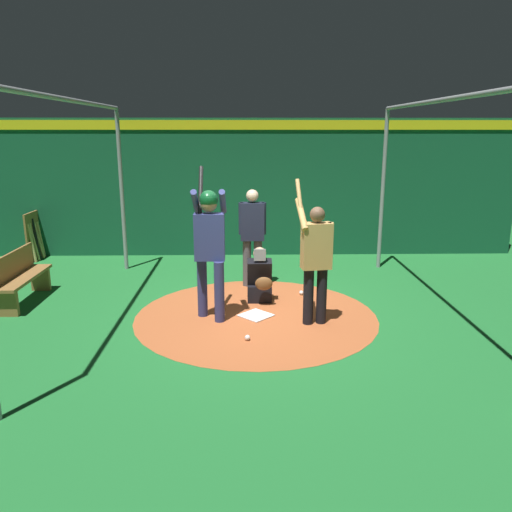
{
  "coord_description": "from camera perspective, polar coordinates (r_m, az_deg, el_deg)",
  "views": [
    {
      "loc": [
        7.24,
        -0.16,
        2.77
      ],
      "look_at": [
        0.0,
        0.0,
        0.95
      ],
      "focal_mm": 35.23,
      "sensor_mm": 36.0,
      "label": 1
    }
  ],
  "objects": [
    {
      "name": "umpire",
      "position": [
        8.99,
        -0.41,
        2.7
      ],
      "size": [
        0.22,
        0.49,
        1.76
      ],
      "color": "#4C4C51",
      "rests_on": "ground"
    },
    {
      "name": "baseball_1",
      "position": [
        7.83,
        -4.1,
        -6.33
      ],
      "size": [
        0.07,
        0.07,
        0.07
      ],
      "primitive_type": "sphere",
      "color": "white",
      "rests_on": "dirt_circle"
    },
    {
      "name": "back_wall",
      "position": [
        11.32,
        -0.45,
        7.79
      ],
      "size": [
        0.22,
        11.86,
        3.03
      ],
      "color": "#145133",
      "rests_on": "ground"
    },
    {
      "name": "batter",
      "position": [
        7.36,
        -5.31,
        1.72
      ],
      "size": [
        0.68,
        0.49,
        2.25
      ],
      "color": "navy",
      "rests_on": "ground"
    },
    {
      "name": "ground_plane",
      "position": [
        7.76,
        -0.0,
        -6.82
      ],
      "size": [
        27.86,
        27.86,
        0.0
      ],
      "primitive_type": "plane",
      "color": "#1E6B2D"
    },
    {
      "name": "baseball_2",
      "position": [
        6.88,
        -0.98,
        -9.24
      ],
      "size": [
        0.07,
        0.07,
        0.07
      ],
      "primitive_type": "sphere",
      "color": "white",
      "rests_on": "dirt_circle"
    },
    {
      "name": "visitor",
      "position": [
        7.23,
        6.79,
        -0.11
      ],
      "size": [
        0.56,
        0.54,
        2.09
      ],
      "rotation": [
        0.0,
        0.0,
        0.15
      ],
      "color": "black",
      "rests_on": "ground"
    },
    {
      "name": "dirt_circle",
      "position": [
        7.75,
        -0.0,
        -6.8
      ],
      "size": [
        3.69,
        3.69,
        0.01
      ],
      "primitive_type": "cylinder",
      "color": "#AD562D",
      "rests_on": "ground"
    },
    {
      "name": "bench",
      "position": [
        9.08,
        -25.19,
        -2.16
      ],
      "size": [
        1.53,
        0.36,
        0.85
      ],
      "color": "olive",
      "rests_on": "ground"
    },
    {
      "name": "bat_rack",
      "position": [
        12.14,
        -23.57,
        2.08
      ],
      "size": [
        1.06,
        0.21,
        1.05
      ],
      "color": "olive",
      "rests_on": "ground"
    },
    {
      "name": "cage_frame",
      "position": [
        7.27,
        -0.0,
        9.82
      ],
      "size": [
        5.65,
        5.29,
        3.21
      ],
      "color": "gray",
      "rests_on": "ground"
    },
    {
      "name": "baseball_0",
      "position": [
        8.73,
        5.16,
        -4.17
      ],
      "size": [
        0.07,
        0.07,
        0.07
      ],
      "primitive_type": "sphere",
      "color": "white",
      "rests_on": "dirt_circle"
    },
    {
      "name": "home_plate",
      "position": [
        7.75,
        -0.0,
        -6.74
      ],
      "size": [
        0.59,
        0.59,
        0.01
      ],
      "primitive_type": "cube",
      "rotation": [
        0.0,
        0.0,
        0.79
      ],
      "color": "white",
      "rests_on": "dirt_circle"
    },
    {
      "name": "catcher",
      "position": [
        8.31,
        0.44,
        -2.76
      ],
      "size": [
        0.58,
        0.4,
        0.92
      ],
      "color": "black",
      "rests_on": "ground"
    }
  ]
}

